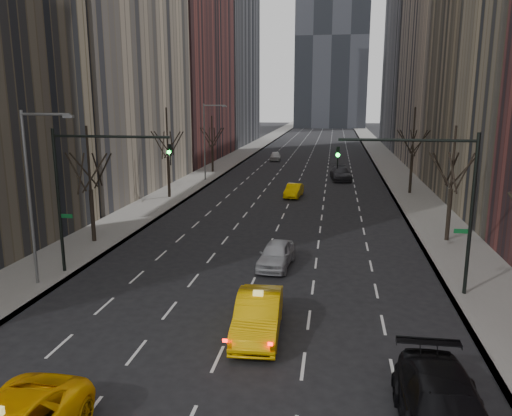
% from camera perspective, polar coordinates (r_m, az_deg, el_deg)
% --- Properties ---
extents(sidewalk_left, '(4.50, 320.00, 0.15)m').
position_cam_1_polar(sidewalk_left, '(85.02, -2.22, 5.85)').
color(sidewalk_left, slate).
rests_on(sidewalk_left, ground).
extents(sidewalk_right, '(4.50, 320.00, 0.15)m').
position_cam_1_polar(sidewalk_right, '(83.81, 14.52, 5.37)').
color(sidewalk_right, slate).
rests_on(sidewalk_right, ground).
extents(bld_left_far, '(14.00, 28.00, 44.00)m').
position_cam_1_polar(bld_left_far, '(83.84, -9.56, 20.64)').
color(bld_left_far, brown).
rests_on(bld_left_far, ground).
extents(bld_left_deep, '(14.00, 30.00, 60.00)m').
position_cam_1_polar(bld_left_deep, '(113.68, -4.57, 22.61)').
color(bld_left_deep, slate).
rests_on(bld_left_deep, ground).
extents(tree_lw_b, '(3.36, 3.50, 7.82)m').
position_cam_1_polar(tree_lw_b, '(35.34, -18.37, 2.01)').
color(tree_lw_b, black).
rests_on(tree_lw_b, ground).
extents(tree_lw_c, '(3.36, 3.50, 8.74)m').
position_cam_1_polar(tree_lw_c, '(49.89, -10.02, 5.67)').
color(tree_lw_c, black).
rests_on(tree_lw_c, ground).
extents(tree_lw_d, '(3.36, 3.50, 7.36)m').
position_cam_1_polar(tree_lw_d, '(67.12, -5.02, 7.07)').
color(tree_lw_d, black).
rests_on(tree_lw_d, ground).
extents(tree_rw_b, '(3.36, 3.50, 7.82)m').
position_cam_1_polar(tree_rw_b, '(36.23, 21.38, 2.03)').
color(tree_rw_b, black).
rests_on(tree_rw_b, ground).
extents(tree_rw_c, '(3.36, 3.50, 8.74)m').
position_cam_1_polar(tree_rw_c, '(53.74, 17.42, 5.76)').
color(tree_rw_c, black).
rests_on(tree_rw_c, ground).
extents(traffic_mast_left, '(6.69, 0.39, 8.00)m').
position_cam_1_polar(traffic_mast_left, '(28.48, -18.90, 3.22)').
color(traffic_mast_left, black).
rests_on(traffic_mast_left, ground).
extents(traffic_mast_right, '(6.69, 0.39, 8.00)m').
position_cam_1_polar(traffic_mast_right, '(25.70, 20.00, 2.22)').
color(traffic_mast_right, black).
rests_on(traffic_mast_right, ground).
extents(streetlight_near, '(2.83, 0.22, 9.00)m').
position_cam_1_polar(streetlight_near, '(27.64, -24.01, 2.83)').
color(streetlight_near, slate).
rests_on(streetlight_near, ground).
extents(streetlight_far, '(2.83, 0.22, 9.00)m').
position_cam_1_polar(streetlight_far, '(59.91, -5.59, 8.40)').
color(streetlight_far, slate).
rests_on(streetlight_far, ground).
extents(taxi_sedan, '(2.09, 5.31, 1.72)m').
position_cam_1_polar(taxi_sedan, '(21.27, 0.24, -12.14)').
color(taxi_sedan, '#E2A804').
rests_on(taxi_sedan, ground).
extents(silver_sedan_ahead, '(2.14, 4.50, 1.49)m').
position_cam_1_polar(silver_sedan_ahead, '(29.46, 2.32, -5.32)').
color(silver_sedan_ahead, '#A5A7AD').
rests_on(silver_sedan_ahead, ground).
extents(parked_suv_black, '(2.55, 6.21, 1.80)m').
position_cam_1_polar(parked_suv_black, '(16.27, 20.80, -21.18)').
color(parked_suv_black, black).
rests_on(parked_suv_black, ground).
extents(far_taxi, '(1.81, 4.16, 1.33)m').
position_cam_1_polar(far_taxi, '(50.40, 4.35, 2.01)').
color(far_taxi, '#FFC605').
rests_on(far_taxi, ground).
extents(far_suv_grey, '(2.91, 5.76, 1.60)m').
position_cam_1_polar(far_suv_grey, '(61.75, 9.65, 3.91)').
color(far_suv_grey, '#2E2D33').
rests_on(far_suv_grey, ground).
extents(far_car_white, '(1.98, 4.23, 1.40)m').
position_cam_1_polar(far_car_white, '(80.68, 2.22, 5.95)').
color(far_car_white, silver).
rests_on(far_car_white, ground).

